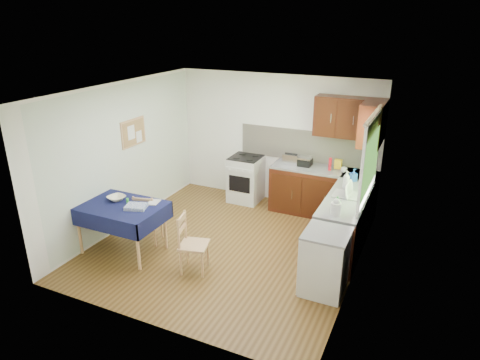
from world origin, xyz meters
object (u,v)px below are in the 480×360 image
at_px(toaster, 291,159).
at_px(kettle, 336,208).
at_px(dining_table, 121,211).
at_px(dish_rack, 349,194).
at_px(sandwich_press, 304,161).
at_px(chair_near, 191,242).
at_px(chair_far, 147,217).

distance_m(toaster, kettle, 2.21).
bearing_deg(dining_table, dish_rack, 23.79).
height_order(sandwich_press, dish_rack, dish_rack).
xyz_separation_m(chair_near, toaster, (0.59, 2.66, 0.53)).
relative_size(chair_near, toaster, 3.14).
bearing_deg(dish_rack, kettle, -110.58).
bearing_deg(toaster, chair_near, -92.78).
bearing_deg(kettle, dish_rack, 87.78).
relative_size(dining_table, chair_far, 1.53).
xyz_separation_m(chair_far, kettle, (2.91, 0.43, 0.56)).
bearing_deg(chair_near, dining_table, 74.19).
height_order(dish_rack, kettle, kettle).
xyz_separation_m(chair_far, sandwich_press, (1.89, 2.28, 0.53)).
bearing_deg(dish_rack, chair_far, -176.45).
height_order(dining_table, chair_far, chair_far).
distance_m(chair_far, dish_rack, 3.20).
height_order(toaster, sandwich_press, toaster).
distance_m(toaster, dish_rack, 1.67).
bearing_deg(dining_table, sandwich_press, 49.23).
bearing_deg(dining_table, chair_near, -4.17).
distance_m(toaster, sandwich_press, 0.24).
relative_size(chair_far, chair_near, 0.97).
distance_m(chair_far, chair_near, 1.14).
xyz_separation_m(dining_table, chair_far, (0.20, 0.38, -0.24)).
xyz_separation_m(chair_far, dish_rack, (2.94, 1.18, 0.47)).
relative_size(chair_far, kettle, 3.46).
height_order(chair_far, chair_near, chair_near).
height_order(chair_far, toaster, toaster).
relative_size(chair_near, sandwich_press, 3.15).
bearing_deg(chair_near, dish_rack, -63.96).
relative_size(dish_rack, kettle, 1.87).
bearing_deg(dish_rack, dining_table, -171.86).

